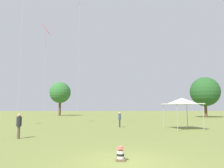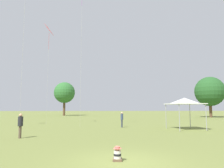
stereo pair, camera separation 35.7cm
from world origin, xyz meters
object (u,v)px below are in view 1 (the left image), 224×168
canopy_tent (182,101)px  distant_tree_1 (60,93)px  person_standing_0 (120,118)px  person_standing_2 (19,124)px  kite_0 (46,31)px  distant_tree_0 (205,92)px  seated_toddler (120,155)px

canopy_tent → distant_tree_1: size_ratio=0.37×
person_standing_0 → canopy_tent: canopy_tent is taller
person_standing_2 → kite_0: size_ratio=0.13×
canopy_tent → distant_tree_0: 32.87m
distant_tree_0 → distant_tree_1: size_ratio=0.99×
person_standing_2 → kite_0: (-0.96, 12.93, 11.56)m
canopy_tent → distant_tree_0: distant_tree_0 is taller
person_standing_0 → canopy_tent: bearing=82.9°
canopy_tent → distant_tree_1: (-18.13, 41.65, 3.66)m
kite_0 → distant_tree_1: 34.73m
seated_toddler → kite_0: size_ratio=0.05×
person_standing_2 → distant_tree_1: bearing=174.9°
seated_toddler → person_standing_0: size_ratio=0.35×
person_standing_2 → canopy_tent: (14.68, 5.37, 1.82)m
seated_toddler → canopy_tent: bearing=64.5°
person_standing_2 → canopy_tent: bearing=100.8°
seated_toddler → person_standing_0: bearing=90.0°
distant_tree_0 → kite_0: bearing=-149.1°
seated_toddler → distant_tree_0: size_ratio=0.06×
person_standing_2 → canopy_tent: 15.74m
seated_toddler → person_standing_2: size_ratio=0.34×
kite_0 → distant_tree_0: 39.42m
seated_toddler → distant_tree_0: (26.01, 40.16, 5.80)m
person_standing_2 → distant_tree_1: (-3.45, 47.03, 5.48)m
kite_0 → distant_tree_1: (-2.49, 34.10, -6.08)m
seated_toddler → kite_0: kite_0 is taller
person_standing_2 → distant_tree_1: size_ratio=0.19×
seated_toddler → canopy_tent: (8.28, 12.67, 2.63)m
canopy_tent → kite_0: size_ratio=0.26×
person_standing_2 → distant_tree_0: 46.43m
canopy_tent → distant_tree_1: distant_tree_1 is taller
person_standing_0 → distant_tree_1: bearing=-144.9°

